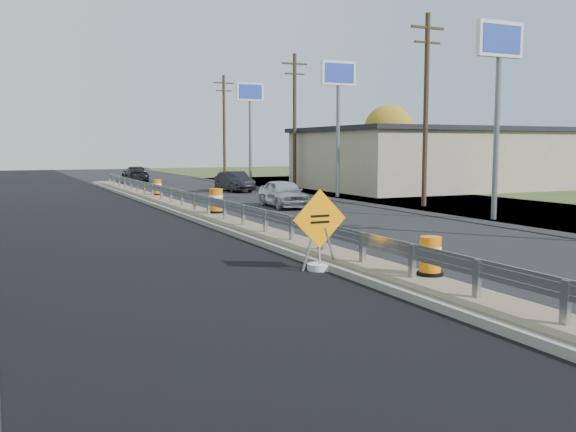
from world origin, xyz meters
name	(u,v)px	position (x,y,z in m)	size (l,w,h in m)	color
ground	(292,247)	(0.00, 0.00, 0.00)	(140.00, 140.00, 0.00)	black
milled_overlay	(90,220)	(-4.40, 10.00, 0.01)	(7.20, 120.00, 0.01)	black
median	(209,217)	(0.00, 8.00, 0.11)	(1.60, 55.00, 0.23)	gray
guardrail	(201,200)	(0.00, 9.00, 0.73)	(0.10, 46.15, 0.72)	silver
retail_building_near	(439,158)	(20.99, 20.00, 2.16)	(18.50, 12.50, 4.27)	tan
pylon_sign_south	(499,58)	(10.50, 3.00, 6.48)	(2.20, 0.30, 7.90)	slate
pylon_sign_mid	(338,86)	(10.50, 16.00, 6.48)	(2.20, 0.30, 7.90)	slate
pylon_sign_north	(250,101)	(10.50, 30.00, 6.48)	(2.20, 0.30, 7.90)	slate
utility_pole_smid	(426,106)	(11.50, 9.00, 4.93)	(1.90, 0.26, 9.40)	#473523
utility_pole_nmid	(295,118)	(11.50, 24.00, 4.93)	(1.90, 0.26, 9.40)	#473523
utility_pole_north	(224,125)	(11.50, 39.00, 4.93)	(1.90, 0.26, 9.40)	#473523
tree_far_yellow	(388,130)	(26.00, 34.00, 4.54)	(4.62, 4.62, 6.86)	#473523
caution_sign	(320,250)	(-0.90, -3.50, 0.50)	(1.43, 0.60, 1.97)	white
barrel_median_near	(430,257)	(0.48, -5.99, 0.63)	(0.57, 0.57, 0.84)	black
barrel_median_mid	(216,201)	(0.43, 8.30, 0.71)	(0.69, 0.69, 1.01)	black
barrel_median_far	(157,188)	(0.55, 19.19, 0.65)	(0.60, 0.60, 0.88)	black
barrel_shoulder_far	(218,182)	(7.00, 27.53, 0.40)	(0.56, 0.56, 0.82)	black
car_silver	(284,193)	(5.01, 11.59, 0.68)	(1.62, 4.02, 1.37)	silver
car_dark_mid	(235,181)	(6.69, 23.19, 0.67)	(1.41, 4.04, 1.33)	black
car_dark_far	(135,174)	(2.93, 37.04, 0.66)	(1.86, 4.57, 1.33)	black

